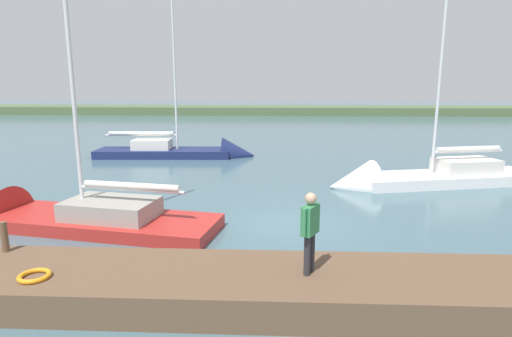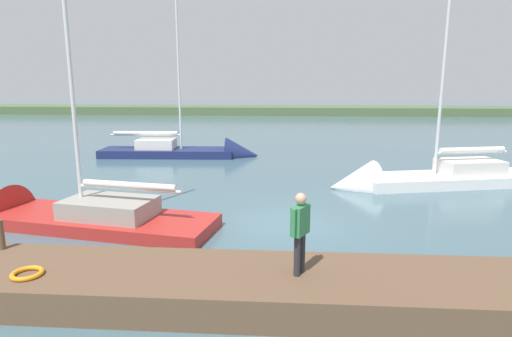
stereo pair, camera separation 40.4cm
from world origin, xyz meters
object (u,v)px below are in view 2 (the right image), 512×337
object	(u,v)px
life_ring_buoy	(27,273)
person_on_dock	(300,227)
mooring_post_far	(1,235)
sailboat_mid_channel	(53,219)
sailboat_inner_slip	(194,154)
sailboat_far_left	(418,181)

from	to	relation	value
life_ring_buoy	person_on_dock	xyz separation A→B (m)	(-5.73, -0.50, 0.99)
mooring_post_far	sailboat_mid_channel	bearing A→B (deg)	-75.39
life_ring_buoy	sailboat_inner_slip	world-z (taller)	sailboat_inner_slip
life_ring_buoy	person_on_dock	size ratio (longest dim) A/B	0.37
sailboat_far_left	mooring_post_far	bearing A→B (deg)	25.24
life_ring_buoy	person_on_dock	distance (m)	5.83
mooring_post_far	sailboat_mid_channel	xyz separation A→B (m)	(1.04, -3.98, -0.96)
life_ring_buoy	sailboat_inner_slip	size ratio (longest dim) A/B	0.06
mooring_post_far	person_on_dock	world-z (taller)	person_on_dock
life_ring_buoy	sailboat_mid_channel	xyz separation A→B (m)	(2.52, -5.33, -0.64)
sailboat_far_left	person_on_dock	size ratio (longest dim) A/B	6.50
life_ring_buoy	person_on_dock	bearing A→B (deg)	-175.02
sailboat_far_left	sailboat_inner_slip	world-z (taller)	sailboat_far_left
sailboat_mid_channel	sailboat_far_left	bearing A→B (deg)	-146.11
sailboat_far_left	life_ring_buoy	bearing A→B (deg)	32.18
sailboat_mid_channel	life_ring_buoy	bearing A→B (deg)	125.52
sailboat_far_left	sailboat_inner_slip	bearing A→B (deg)	-43.37
mooring_post_far	life_ring_buoy	size ratio (longest dim) A/B	1.12
mooring_post_far	person_on_dock	bearing A→B (deg)	173.32
sailboat_mid_channel	person_on_dock	distance (m)	9.70
mooring_post_far	sailboat_inner_slip	xyz separation A→B (m)	(-0.97, -17.37, -0.89)
life_ring_buoy	sailboat_inner_slip	bearing A→B (deg)	-88.41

